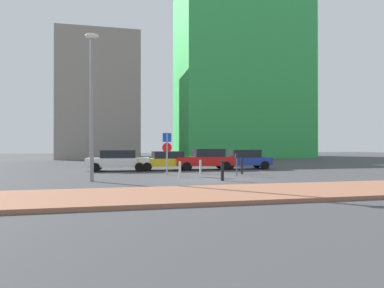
% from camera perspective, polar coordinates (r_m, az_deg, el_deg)
% --- Properties ---
extents(ground_plane, '(120.00, 120.00, 0.00)m').
position_cam_1_polar(ground_plane, '(17.46, 2.88, -6.33)').
color(ground_plane, '#424244').
extents(sidewalk_brick, '(40.00, 3.90, 0.14)m').
position_cam_1_polar(sidewalk_brick, '(12.12, 9.82, -8.69)').
color(sidewalk_brick, '#9E664C').
rests_on(sidewalk_brick, ground).
extents(parked_car_white, '(4.46, 2.00, 1.50)m').
position_cam_1_polar(parked_car_white, '(23.31, -13.22, -2.84)').
color(parked_car_white, white).
rests_on(parked_car_white, ground).
extents(parked_car_yellow, '(4.42, 2.11, 1.40)m').
position_cam_1_polar(parked_car_yellow, '(23.58, -4.69, -2.94)').
color(parked_car_yellow, gold).
rests_on(parked_car_yellow, ground).
extents(parked_car_red, '(4.42, 2.01, 1.59)m').
position_cam_1_polar(parked_car_red, '(24.02, 2.40, -2.71)').
color(parked_car_red, red).
rests_on(parked_car_red, ground).
extents(parked_car_blue, '(4.20, 2.16, 1.51)m').
position_cam_1_polar(parked_car_blue, '(25.05, 9.40, -2.67)').
color(parked_car_blue, '#1E389E').
rests_on(parked_car_blue, ground).
extents(parking_sign_post, '(0.60, 0.10, 2.64)m').
position_cam_1_polar(parking_sign_post, '(19.61, -4.55, -0.81)').
color(parking_sign_post, gray).
rests_on(parking_sign_post, ground).
extents(parking_meter, '(0.18, 0.14, 1.35)m').
position_cam_1_polar(parking_meter, '(19.22, 8.09, -3.14)').
color(parking_meter, '#4C4C51').
rests_on(parking_meter, ground).
extents(street_lamp, '(0.70, 0.36, 7.59)m').
position_cam_1_polar(street_lamp, '(17.06, -17.68, 8.46)').
color(street_lamp, gray).
rests_on(street_lamp, ground).
extents(traffic_bollard_near, '(0.13, 0.13, 0.91)m').
position_cam_1_polar(traffic_bollard_near, '(20.31, 1.54, -4.18)').
color(traffic_bollard_near, '#B7B7BC').
rests_on(traffic_bollard_near, ground).
extents(traffic_bollard_mid, '(0.13, 0.13, 0.93)m').
position_cam_1_polar(traffic_bollard_mid, '(18.10, -2.21, -4.63)').
color(traffic_bollard_mid, '#B7B7BC').
rests_on(traffic_bollard_mid, ground).
extents(traffic_bollard_far, '(0.17, 0.17, 1.04)m').
position_cam_1_polar(traffic_bollard_far, '(16.57, 5.52, -4.85)').
color(traffic_bollard_far, black).
rests_on(traffic_bollard_far, ground).
extents(traffic_bollard_edge, '(0.14, 0.14, 1.00)m').
position_cam_1_polar(traffic_bollard_edge, '(20.60, 9.02, -4.00)').
color(traffic_bollard_edge, black).
rests_on(traffic_bollard_edge, ground).
extents(building_colorful_midrise, '(19.12, 14.03, 27.17)m').
position_cam_1_polar(building_colorful_midrise, '(52.34, 8.42, 12.72)').
color(building_colorful_midrise, green).
rests_on(building_colorful_midrise, ground).
extents(building_under_construction, '(10.77, 12.46, 17.18)m').
position_cam_1_polar(building_under_construction, '(48.82, -15.99, 7.70)').
color(building_under_construction, gray).
rests_on(building_under_construction, ground).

